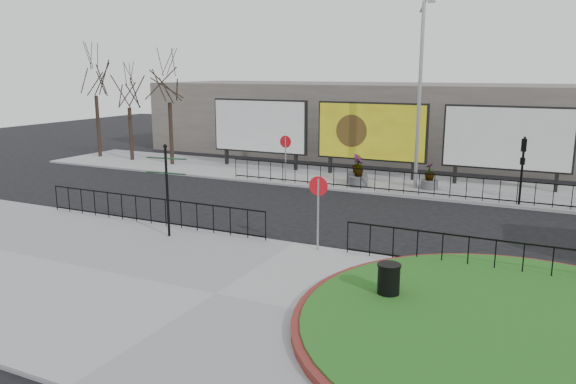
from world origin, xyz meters
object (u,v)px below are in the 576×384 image
Objects in this scene: litter_bin at (389,283)px; lamp_post at (420,93)px; billboard_mid at (371,132)px; fingerpost_sign at (167,181)px; planter_b at (358,177)px; planter_c at (429,179)px; planter_a at (357,173)px.

lamp_post is at bearing 100.79° from litter_bin.
billboard_mid reaches higher than litter_bin.
litter_bin is (8.66, -2.23, -1.49)m from fingerpost_sign.
fingerpost_sign is at bearing -105.68° from planter_b.
litter_bin is at bearing -70.69° from billboard_mid.
planter_c is at bearing 98.13° from litter_bin.
fingerpost_sign is at bearing 165.58° from litter_bin.
fingerpost_sign is at bearing -103.50° from planter_a.
billboard_mid is 4.64m from planter_c.
planter_b is at bearing -161.47° from lamp_post.
planter_b is at bearing 71.53° from fingerpost_sign.
planter_b is at bearing 111.92° from litter_bin.
lamp_post is 15.35m from litter_bin.
planter_c is at bearing 14.94° from planter_b.
billboard_mid is 0.67× the size of lamp_post.
planter_a is at bearing -175.58° from lamp_post.
litter_bin is at bearing -67.98° from planter_a.
planter_b is (0.30, -2.88, -2.01)m from billboard_mid.
litter_bin is (5.77, -16.47, -1.97)m from billboard_mid.
planter_a is at bearing 112.02° from litter_bin.
fingerpost_sign is 2.15× the size of planter_a.
fingerpost_sign is 3.29× the size of litter_bin.
lamp_post reaches higher than planter_b.
lamp_post reaches higher than planter_a.
lamp_post is (3.01, -1.97, 2.23)m from billboard_mid.
planter_c reaches higher than litter_bin.
planter_a reaches higher than planter_c.
lamp_post reaches higher than billboard_mid.
planter_a is at bearing 73.71° from fingerpost_sign.
billboard_mid is 4.45× the size of planter_b.
fingerpost_sign is 9.07m from litter_bin.
fingerpost_sign is 12.47m from planter_a.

